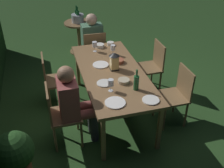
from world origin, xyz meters
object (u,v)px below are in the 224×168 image
Objects in this scene: bowl_olives at (118,61)px; side_table at (79,32)px; lantern_centerpiece at (114,60)px; wine_glass_b at (113,48)px; person_in_green at (92,39)px; plate_a at (101,65)px; chair_side_right_b at (53,78)px; bowl_salad at (100,45)px; potted_plant_corner at (15,156)px; bowl_dip at (110,43)px; plate_d at (151,100)px; wine_glass_a at (95,45)px; green_bottle_on_table at (136,82)px; plate_c at (115,103)px; person_in_rust at (74,101)px; chair_side_left_b at (152,65)px; chair_head_far at (94,51)px; plate_b at (104,83)px; chair_side_right_a at (59,113)px; bowl_bread at (124,81)px; ice_bucket at (78,18)px; wine_glass_c at (111,83)px; dining_table at (112,74)px; chair_side_left_a at (176,93)px.

bowl_olives is 0.24× the size of side_table.
lantern_centerpiece is 0.47m from wine_glass_b.
plate_a is at bearing 174.59° from person_in_green.
chair_side_right_b is 0.76× the size of person_in_green.
bowl_salad reaches higher than potted_plant_corner.
wine_glass_b reaches higher than bowl_dip.
wine_glass_a is at bearing 13.08° from plate_d.
green_bottle_on_table reaches higher than bowl_olives.
person_in_rust is at bearing 56.28° from plate_c.
bowl_dip is (1.64, -0.39, 0.02)m from plate_c.
chair_side_left_b is 0.80m from bowl_dip.
chair_head_far reaches higher than plate_d.
plate_b is (-0.34, 0.24, -0.14)m from lantern_centerpiece.
lantern_centerpiece is (0.50, -0.88, 0.40)m from chair_side_right_a.
plate_b is at bearing 160.78° from bowl_dip.
plate_d is (-2.26, -0.26, 0.10)m from person_in_green.
chair_side_right_a reaches higher than potted_plant_corner.
bowl_bread is at bearing -65.80° from potted_plant_corner.
chair_side_right_b is 5.15× the size of wine_glass_a.
plate_a is at bearing 20.67° from green_bottle_on_table.
chair_side_left_b is 4.31× the size of plate_b.
plate_c is at bearing 166.55° from bowl_dip.
plate_a is at bearing -46.25° from potted_plant_corner.
ice_bucket reaches higher than wine_glass_b.
ice_bucket is (3.11, 0.37, 0.05)m from plate_d.
ice_bucket is at bearing -0.06° from plate_a.
bowl_salad is at bearing 13.12° from bowl_olives.
ice_bucket reaches higher than bowl_salad.
person_in_rust reaches higher than bowl_salad.
wine_glass_c reaches higher than chair_head_far.
chair_head_far reaches higher than dining_table.
chair_head_far reaches higher than bowl_bread.
green_bottle_on_table reaches higher than chair_head_far.
person_in_rust reaches higher than dining_table.
chair_side_left_a is 2.27m from potted_plant_corner.
green_bottle_on_table is at bearing -179.69° from bowl_olives.
bowl_bread is 1.23m from bowl_dip.
bowl_salad is 2.34m from potted_plant_corner.
person_in_rust reaches higher than chair_side_right_a.
plate_a is (-0.23, 0.95, 0.26)m from chair_side_left_b.
plate_b is (-0.80, 0.35, -0.11)m from wine_glass_b.
chair_side_right_a is at bearing 86.90° from wine_glass_c.
potted_plant_corner is at bearing 95.82° from plate_d.
wine_glass_c is (-0.53, 0.20, -0.03)m from lantern_centerpiece.
chair_side_right_b is 1.00× the size of chair_head_far.
person_in_green is at bearing 0.00° from chair_head_far.
ice_bucket reaches higher than bowl_olives.
bowl_salad is at bearing -177.77° from person_in_green.
plate_a is at bearing -107.74° from chair_side_right_b.
plate_c is (-1.47, 0.08, -0.11)m from wine_glass_a.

